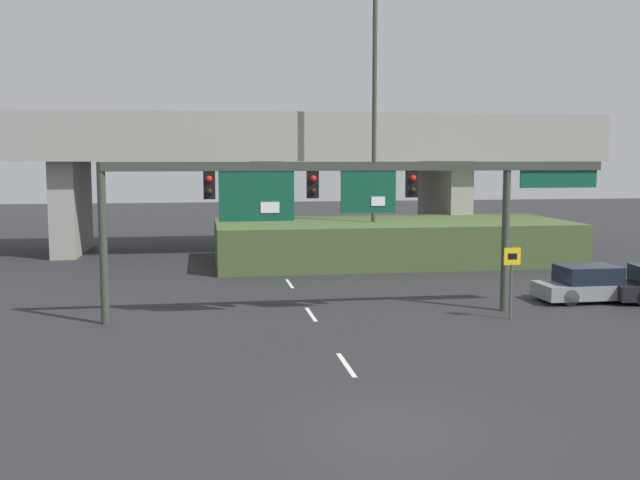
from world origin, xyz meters
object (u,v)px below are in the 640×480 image
at_px(parked_sedan_near_right, 590,285).
at_px(signal_gantry, 344,190).
at_px(speed_limit_sign, 512,272).
at_px(highway_light_pole_near, 374,96).

bearing_deg(parked_sedan_near_right, signal_gantry, -173.36).
distance_m(signal_gantry, speed_limit_sign, 6.50).
height_order(speed_limit_sign, highway_light_pole_near, highway_light_pole_near).
bearing_deg(speed_limit_sign, parked_sedan_near_right, 31.34).
xyz_separation_m(signal_gantry, parked_sedan_near_right, (10.14, 1.26, -3.86)).
xyz_separation_m(speed_limit_sign, parked_sedan_near_right, (4.48, 2.73, -1.03)).
bearing_deg(speed_limit_sign, signal_gantry, 165.44).
height_order(highway_light_pole_near, parked_sedan_near_right, highway_light_pole_near).
bearing_deg(signal_gantry, highway_light_pole_near, 72.51).
relative_size(speed_limit_sign, highway_light_pole_near, 0.15).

